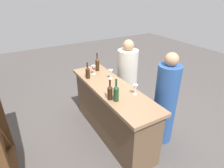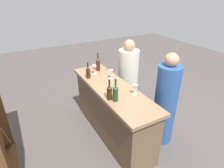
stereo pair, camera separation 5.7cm
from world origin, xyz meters
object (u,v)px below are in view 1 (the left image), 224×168
wine_bottle_center_amber_brown (88,72)px  person_left_guest (165,103)px  wine_glass_near_right (94,68)px  wine_bottle_leftmost_olive_green (116,93)px  wine_bottle_second_left_amber_brown (110,92)px  person_center_guest (127,80)px  wine_glass_near_center (111,73)px  wine_glass_near_left (135,88)px  wine_bottle_second_right_amber_brown (97,64)px

wine_bottle_center_amber_brown → person_left_guest: person_left_guest is taller
wine_glass_near_right → person_left_guest: (-1.10, -0.68, -0.33)m
wine_bottle_leftmost_olive_green → wine_bottle_second_left_amber_brown: size_ratio=1.10×
person_center_guest → wine_glass_near_center: bearing=20.3°
wine_glass_near_center → wine_bottle_second_left_amber_brown: bearing=149.3°
wine_glass_near_center → person_left_guest: person_left_guest is taller
wine_bottle_second_left_amber_brown → person_left_guest: size_ratio=0.20×
wine_bottle_second_left_amber_brown → wine_glass_near_center: size_ratio=1.85×
wine_bottle_leftmost_olive_green → wine_bottle_center_amber_brown: wine_bottle_leftmost_olive_green is taller
wine_bottle_center_amber_brown → wine_glass_near_left: size_ratio=1.78×
wine_bottle_leftmost_olive_green → wine_bottle_second_right_amber_brown: 1.09m
wine_bottle_leftmost_olive_green → wine_glass_near_right: 0.97m
wine_bottle_leftmost_olive_green → wine_bottle_center_amber_brown: size_ratio=1.16×
person_left_guest → wine_bottle_center_amber_brown: bearing=-57.6°
wine_bottle_leftmost_olive_green → wine_bottle_second_right_amber_brown: (1.06, -0.25, 0.00)m
wine_glass_near_center → wine_bottle_center_amber_brown: bearing=57.1°
wine_bottle_second_right_amber_brown → wine_glass_near_right: wine_bottle_second_right_amber_brown is taller
wine_bottle_leftmost_olive_green → person_left_guest: person_left_guest is taller
wine_glass_near_center → person_left_guest: (-0.79, -0.52, -0.33)m
wine_bottle_center_amber_brown → wine_bottle_second_right_amber_brown: wine_bottle_second_right_amber_brown is taller
wine_bottle_second_right_amber_brown → wine_bottle_second_left_amber_brown: bearing=163.0°
wine_bottle_second_right_amber_brown → wine_glass_near_left: wine_bottle_second_right_amber_brown is taller
wine_bottle_second_right_amber_brown → wine_glass_near_center: size_ratio=2.09×
wine_bottle_center_amber_brown → person_left_guest: 1.34m
wine_bottle_center_amber_brown → wine_glass_near_center: wine_bottle_center_amber_brown is taller
wine_bottle_second_right_amber_brown → person_center_guest: person_center_guest is taller
wine_bottle_second_right_amber_brown → wine_glass_near_right: bearing=128.5°
wine_bottle_second_left_amber_brown → wine_glass_near_center: (0.57, -0.34, -0.00)m
wine_bottle_leftmost_olive_green → wine_bottle_second_left_amber_brown: 0.09m
wine_bottle_leftmost_olive_green → wine_glass_near_right: wine_bottle_leftmost_olive_green is taller
wine_bottle_leftmost_olive_green → wine_glass_near_left: (0.01, -0.32, -0.01)m
wine_glass_near_left → person_left_guest: person_left_guest is taller
wine_bottle_leftmost_olive_green → person_left_guest: bearing=-100.0°
wine_glass_near_right → person_center_guest: bearing=-96.2°
wine_glass_near_left → person_left_guest: size_ratio=0.10×
wine_glass_near_right → wine_glass_near_center: bearing=-153.1°
wine_bottle_second_left_amber_brown → person_left_guest: bearing=-104.3°
wine_glass_near_left → person_left_guest: 0.60m
wine_bottle_second_left_amber_brown → wine_bottle_second_right_amber_brown: (0.99, -0.30, 0.02)m
wine_bottle_second_left_amber_brown → person_center_guest: person_center_guest is taller
wine_glass_near_right → person_left_guest: 1.33m
wine_glass_near_left → person_center_guest: (0.88, -0.48, -0.36)m
wine_bottle_center_amber_brown → wine_bottle_second_left_amber_brown: bearing=178.7°
wine_bottle_leftmost_olive_green → wine_glass_near_left: wine_bottle_leftmost_olive_green is taller
wine_glass_near_right → wine_bottle_second_right_amber_brown: bearing=-51.5°
person_left_guest → person_center_guest: bearing=-97.6°
wine_bottle_leftmost_olive_green → wine_bottle_second_right_amber_brown: bearing=-13.3°
wine_glass_near_center → wine_glass_near_right: 0.36m
wine_bottle_leftmost_olive_green → wine_bottle_center_amber_brown: (0.85, 0.03, -0.02)m
wine_glass_near_left → wine_glass_near_right: (0.95, 0.20, -0.00)m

